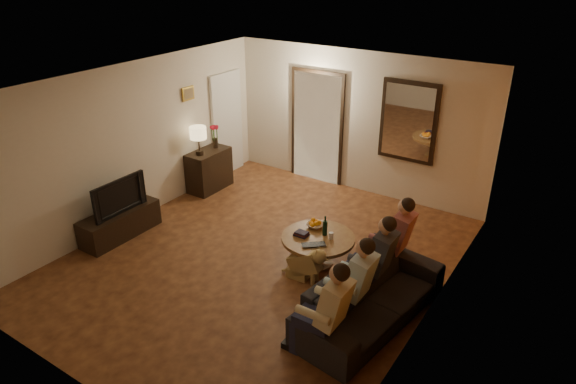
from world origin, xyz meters
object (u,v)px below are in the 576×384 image
Objects in this scene: person_b at (354,288)px; dresser at (209,170)px; wine_bottle at (325,225)px; person_d at (395,243)px; sofa at (371,298)px; person_a at (329,316)px; table_lamp at (199,141)px; tv_stand at (120,223)px; dog at (305,262)px; coffee_table at (318,250)px; tv at (116,195)px; person_c at (376,264)px; laptop at (314,247)px; bowl at (315,225)px.

dresser is at bearing 152.60° from person_b.
person_d is at bearing 5.03° from wine_bottle.
dresser is 4.58m from sofa.
person_a is at bearing -33.61° from dresser.
table_lamp is at bearing 155.07° from person_b.
person_d reaches higher than tv_stand.
dog is at bearing -148.38° from person_d.
sofa is 1.83× the size of person_d.
coffee_table is (3.03, 1.02, 0.01)m from tv_stand.
tv_stand is 0.50m from tv.
dog is at bearing -178.38° from person_c.
person_d is at bearing -14.94° from laptop.
person_a reaches higher than dog.
person_d reaches higher than wine_bottle.
table_lamp reaches higher than dresser.
coffee_table is 0.38m from laptop.
dresser reaches higher than dog.
person_c is at bearing -81.49° from tv.
bowl reaches higher than coffee_table.
sofa is 0.95m from person_a.
coffee_table is (-1.07, -0.19, -0.38)m from person_d.
dog is (3.08, 0.58, 0.06)m from tv_stand.
tv_stand is 4.12m from person_b.
tv_stand is 4.16m from person_c.
tv is 2.94× the size of laptop.
dresser is 2.61× the size of laptop.
wine_bottle is (3.08, -0.79, -0.43)m from table_lamp.
tv_stand is at bearing -159.96° from wine_bottle.
person_c is at bearing 26.72° from sofa.
person_c is 1.00× the size of person_d.
person_c is (0.00, 1.20, 0.00)m from person_a.
table_lamp is 0.56× the size of tv.
person_d is at bearing 27.77° from dog.
dresser is 2.77× the size of wine_bottle.
person_c is at bearing 8.51° from tv_stand.
bowl is at bearing 135.40° from person_b.
dog reaches higher than tv_stand.
person_a and person_b have the same top height.
dog is at bearing -83.99° from coffee_table.
person_a is 3.87× the size of wine_bottle.
person_a is 1.65m from laptop.
person_b is at bearing -90.00° from person_c.
person_a is 0.60m from person_b.
table_lamp is 3.39m from laptop.
bowl is (-1.25, 1.83, -0.12)m from person_a.
person_d is at bearing 16.49° from tv_stand.
sofa is at bearing -62.78° from laptop.
tv_stand is 3.13m from dog.
person_a is 3.65× the size of laptop.
table_lamp is at bearing 166.69° from bowl.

